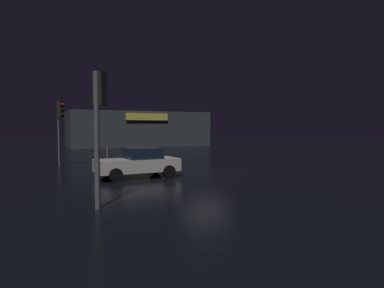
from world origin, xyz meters
name	(u,v)px	position (x,y,z in m)	size (l,w,h in m)	color
ground_plane	(206,172)	(0.00, 0.00, 0.00)	(120.00, 120.00, 0.00)	black
store_building	(139,129)	(4.41, 27.50, 2.24)	(17.81, 7.42, 4.47)	#33383D
traffic_signal_main	(60,117)	(-6.89, 6.23, 3.06)	(0.43, 0.42, 4.03)	#595B60
traffic_signal_opposite	(99,113)	(-6.76, -6.06, 2.81)	(0.43, 0.42, 4.01)	#595B60
car_near	(139,163)	(-3.93, -0.53, 0.71)	(3.95, 2.03, 1.42)	silver
bollard_kerb_b	(107,154)	(-3.82, 7.35, 0.55)	(0.12, 0.12, 1.10)	#595B60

